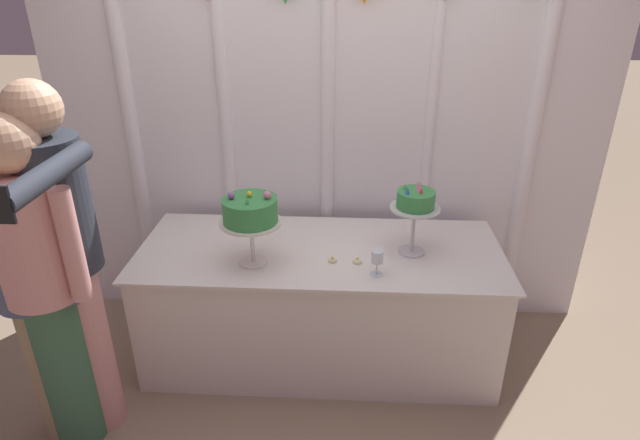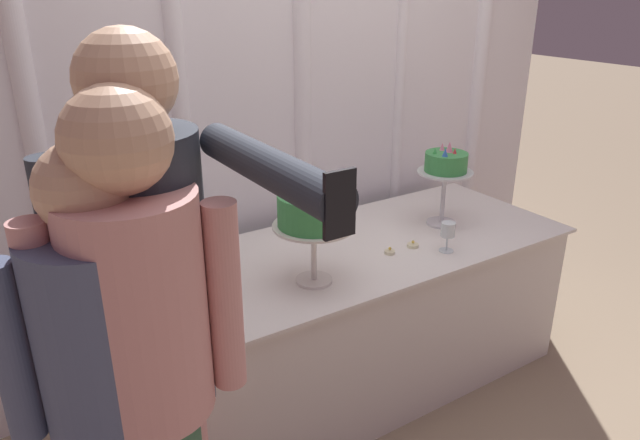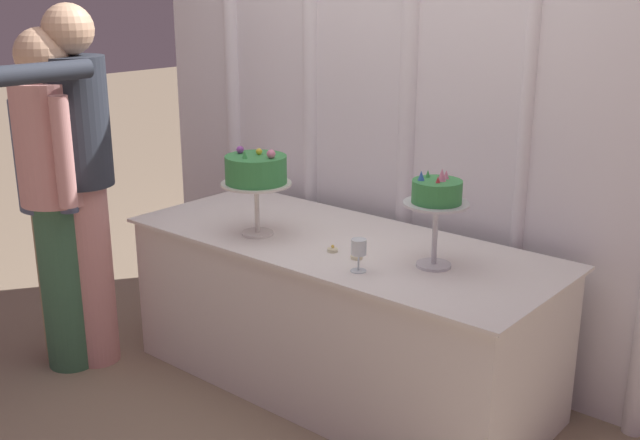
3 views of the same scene
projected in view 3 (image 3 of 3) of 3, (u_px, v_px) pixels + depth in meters
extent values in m
plane|color=gray|center=(325.00, 392.00, 3.57)|extent=(24.00, 24.00, 0.00)
cube|color=white|center=(407.00, 116.00, 3.66)|extent=(3.32, 0.04, 2.43)
cylinder|color=white|center=(233.00, 95.00, 4.36)|extent=(0.08, 0.08, 2.43)
cylinder|color=white|center=(311.00, 104.00, 4.00)|extent=(0.08, 0.08, 2.43)
cylinder|color=white|center=(407.00, 117.00, 3.63)|extent=(0.09, 0.09, 2.43)
cylinder|color=white|center=(525.00, 132.00, 3.26)|extent=(0.06, 0.06, 2.43)
cube|color=white|center=(339.00, 316.00, 3.54)|extent=(1.95, 0.77, 0.71)
cube|color=white|center=(339.00, 242.00, 3.43)|extent=(2.00, 0.82, 0.01)
cylinder|color=silver|center=(258.00, 233.00, 3.51)|extent=(0.15, 0.15, 0.01)
cylinder|color=silver|center=(257.00, 209.00, 3.48)|extent=(0.02, 0.02, 0.22)
cylinder|color=silver|center=(256.00, 184.00, 3.44)|extent=(0.32, 0.32, 0.01)
cylinder|color=#388E47|center=(256.00, 169.00, 3.42)|extent=(0.28, 0.28, 0.12)
sphere|color=pink|center=(271.00, 154.00, 3.35)|extent=(0.04, 0.04, 0.04)
sphere|color=yellow|center=(259.00, 152.00, 3.42)|extent=(0.03, 0.03, 0.03)
sphere|color=purple|center=(240.00, 150.00, 3.45)|extent=(0.03, 0.03, 0.03)
cone|color=green|center=(245.00, 155.00, 3.35)|extent=(0.02, 0.02, 0.03)
cylinder|color=silver|center=(434.00, 265.00, 3.11)|extent=(0.14, 0.14, 0.01)
cylinder|color=silver|center=(435.00, 235.00, 3.07)|extent=(0.02, 0.02, 0.25)
cylinder|color=silver|center=(436.00, 204.00, 3.04)|extent=(0.26, 0.26, 0.01)
cylinder|color=#388E47|center=(437.00, 191.00, 3.02)|extent=(0.20, 0.20, 0.09)
cone|color=pink|center=(442.00, 175.00, 2.99)|extent=(0.03, 0.03, 0.05)
cone|color=pink|center=(446.00, 174.00, 3.03)|extent=(0.02, 0.02, 0.04)
cone|color=green|center=(428.00, 174.00, 3.05)|extent=(0.02, 0.02, 0.03)
cone|color=blue|center=(421.00, 176.00, 3.00)|extent=(0.03, 0.03, 0.04)
cone|color=#DB333D|center=(438.00, 179.00, 2.97)|extent=(0.02, 0.02, 0.03)
cylinder|color=silver|center=(358.00, 271.00, 3.06)|extent=(0.06, 0.06, 0.00)
cylinder|color=silver|center=(359.00, 262.00, 3.05)|extent=(0.01, 0.01, 0.07)
cylinder|color=silver|center=(359.00, 247.00, 3.03)|extent=(0.06, 0.06, 0.06)
cylinder|color=beige|center=(333.00, 250.00, 3.28)|extent=(0.05, 0.05, 0.01)
sphere|color=#F9CC4C|center=(333.00, 246.00, 3.28)|extent=(0.01, 0.01, 0.01)
cylinder|color=beige|center=(357.00, 257.00, 3.20)|extent=(0.05, 0.05, 0.01)
sphere|color=#F9CC4C|center=(357.00, 253.00, 3.19)|extent=(0.01, 0.01, 0.01)
cylinder|color=#9E8966|center=(64.00, 283.00, 3.80)|extent=(0.28, 0.28, 0.79)
cylinder|color=#4C5675|center=(50.00, 154.00, 3.61)|extent=(0.39, 0.39, 0.52)
sphere|color=tan|center=(42.00, 75.00, 3.50)|extent=(0.21, 0.21, 0.21)
cube|color=#664C84|center=(21.00, 153.00, 3.49)|extent=(0.04, 0.02, 0.33)
cylinder|color=#4C5675|center=(36.00, 148.00, 3.77)|extent=(0.08, 0.08, 0.46)
cylinder|color=#4C5675|center=(65.00, 163.00, 3.46)|extent=(0.08, 0.08, 0.46)
cylinder|color=#3D6B4C|center=(65.00, 285.00, 3.72)|extent=(0.28, 0.28, 0.84)
cylinder|color=#D6938E|center=(51.00, 143.00, 3.52)|extent=(0.40, 0.40, 0.56)
sphere|color=tan|center=(41.00, 54.00, 3.40)|extent=(0.24, 0.24, 0.24)
cylinder|color=#D6938E|center=(39.00, 138.00, 3.68)|extent=(0.08, 0.08, 0.50)
cylinder|color=#D6938E|center=(63.00, 152.00, 3.36)|extent=(0.08, 0.08, 0.50)
cylinder|color=#D6938E|center=(91.00, 275.00, 3.75)|extent=(0.25, 0.25, 0.91)
cylinder|color=#282D38|center=(77.00, 122.00, 3.53)|extent=(0.35, 0.35, 0.60)
sphere|color=tan|center=(68.00, 29.00, 3.41)|extent=(0.23, 0.23, 0.23)
cylinder|color=#282D38|center=(61.00, 117.00, 3.67)|extent=(0.08, 0.08, 0.53)
cylinder|color=#282D38|center=(33.00, 73.00, 3.12)|extent=(0.08, 0.53, 0.08)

